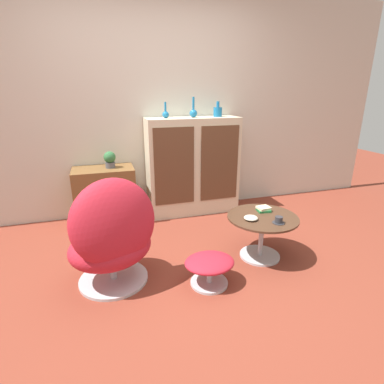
{
  "coord_description": "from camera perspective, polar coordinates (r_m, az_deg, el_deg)",
  "views": [
    {
      "loc": [
        -0.59,
        -1.98,
        1.47
      ],
      "look_at": [
        0.21,
        0.61,
        0.55
      ],
      "focal_mm": 28.0,
      "sensor_mm": 36.0,
      "label": 1
    }
  ],
  "objects": [
    {
      "name": "bowl",
      "position": [
        2.66,
        11.15,
        -4.85
      ],
      "size": [
        0.12,
        0.12,
        0.04
      ],
      "color": "beige",
      "rests_on": "coffee_table"
    },
    {
      "name": "tv_console",
      "position": [
        3.6,
        -16.16,
        -0.63
      ],
      "size": [
        0.67,
        0.42,
        0.65
      ],
      "color": "brown",
      "rests_on": "ground_plane"
    },
    {
      "name": "egg_chair",
      "position": [
        2.38,
        -14.9,
        -8.13
      ],
      "size": [
        0.81,
        0.78,
        0.91
      ],
      "color": "#B7B7BC",
      "rests_on": "ground_plane"
    },
    {
      "name": "vase_inner_right",
      "position": [
        3.7,
        4.92,
        15.04
      ],
      "size": [
        0.1,
        0.1,
        0.18
      ],
      "color": "#196699",
      "rests_on": "sideboard"
    },
    {
      "name": "potted_plant",
      "position": [
        3.49,
        -15.39,
        6.06
      ],
      "size": [
        0.13,
        0.13,
        0.19
      ],
      "color": "#4C4C51",
      "rests_on": "tv_console"
    },
    {
      "name": "vase_inner_left",
      "position": [
        3.6,
        0.26,
        14.97
      ],
      "size": [
        0.09,
        0.09,
        0.23
      ],
      "color": "#196699",
      "rests_on": "sideboard"
    },
    {
      "name": "teacup",
      "position": [
        2.65,
        16.19,
        -5.22
      ],
      "size": [
        0.1,
        0.1,
        0.06
      ],
      "color": "#2D2D33",
      "rests_on": "coffee_table"
    },
    {
      "name": "sideboard",
      "position": [
        3.69,
        0.12,
        4.93
      ],
      "size": [
        1.11,
        0.39,
        1.17
      ],
      "color": "beige",
      "rests_on": "ground_plane"
    },
    {
      "name": "wall_back",
      "position": [
        3.7,
        -8.34,
        15.91
      ],
      "size": [
        6.4,
        0.06,
        2.6
      ],
      "color": "beige",
      "rests_on": "ground_plane"
    },
    {
      "name": "vase_leftmost",
      "position": [
        3.52,
        -5.06,
        14.62
      ],
      "size": [
        0.08,
        0.08,
        0.18
      ],
      "color": "#196699",
      "rests_on": "sideboard"
    },
    {
      "name": "book_stack",
      "position": [
        2.87,
        13.47,
        -3.17
      ],
      "size": [
        0.13,
        0.12,
        0.04
      ],
      "color": "#237038",
      "rests_on": "coffee_table"
    },
    {
      "name": "ottoman",
      "position": [
        2.43,
        3.34,
        -13.76
      ],
      "size": [
        0.4,
        0.34,
        0.24
      ],
      "color": "#B7B7BC",
      "rests_on": "ground_plane"
    },
    {
      "name": "ground_plane",
      "position": [
        2.54,
        -0.56,
        -16.7
      ],
      "size": [
        12.0,
        12.0,
        0.0
      ],
      "primitive_type": "plane",
      "color": "brown"
    },
    {
      "name": "coffee_table",
      "position": [
        2.81,
        13.15,
        -6.81
      ],
      "size": [
        0.63,
        0.63,
        0.41
      ],
      "color": "#B7B7BC",
      "rests_on": "ground_plane"
    }
  ]
}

